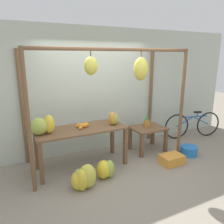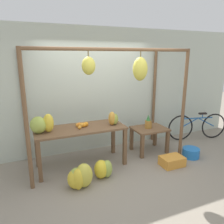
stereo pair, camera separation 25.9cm
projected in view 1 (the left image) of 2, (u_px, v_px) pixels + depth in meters
ground_plane at (122, 174)px, 4.14m from camera, size 20.00×20.00×0.00m
shop_wall_back at (94, 91)px, 4.98m from camera, size 8.00×0.08×2.80m
stall_awning at (115, 85)px, 4.13m from camera, size 3.16×1.26×2.31m
display_table_main at (81, 134)px, 4.27m from camera, size 1.76×0.70×0.81m
display_table_side at (148, 132)px, 5.08m from camera, size 0.76×0.60×0.57m
banana_pile_on_table at (43, 126)px, 3.88m from camera, size 0.51×0.39×0.35m
orange_pile at (83, 125)px, 4.27m from camera, size 0.26×0.22×0.09m
pineapple_cluster at (147, 122)px, 5.00m from camera, size 0.16×0.14×0.31m
banana_pile_ground_left at (83, 178)px, 3.64m from camera, size 0.48×0.38×0.43m
banana_pile_ground_right at (106, 169)px, 3.98m from camera, size 0.43×0.37×0.35m
fruit_crate_white at (172, 159)px, 4.51m from camera, size 0.46×0.33×0.19m
blue_bucket at (189, 151)px, 4.92m from camera, size 0.37×0.37×0.21m
parked_bicycle at (193, 125)px, 5.93m from camera, size 1.60×0.41×0.73m
papaya_pile at (113, 119)px, 4.43m from camera, size 0.27×0.23×0.28m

